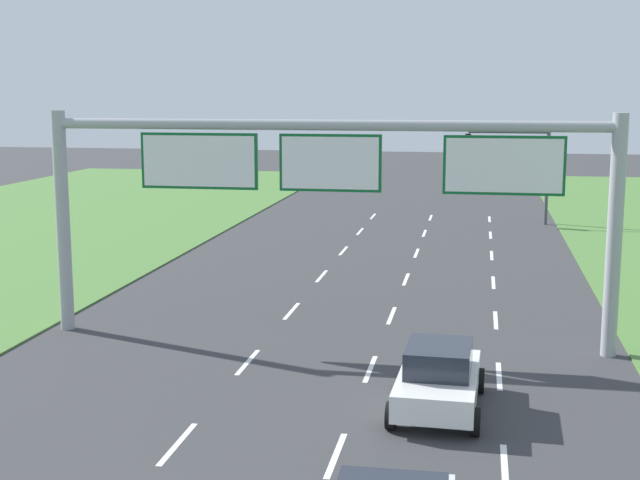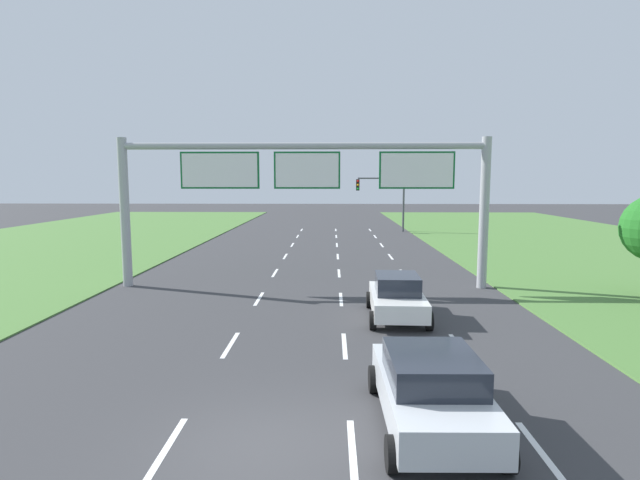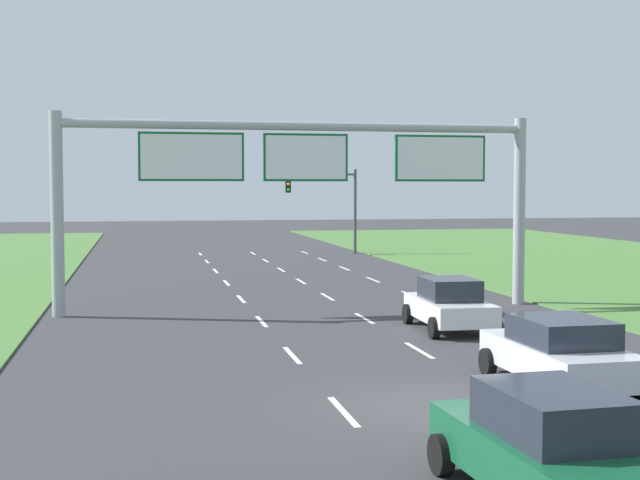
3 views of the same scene
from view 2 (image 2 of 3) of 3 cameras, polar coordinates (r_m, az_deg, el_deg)
name	(u,v)px [view 2 (image 2 of 3)]	position (r m, az deg, el deg)	size (l,w,h in m)	color
ground_plane	(259,450)	(10.17, -7.01, -22.75)	(200.00, 200.00, 0.00)	#38383A
lane_dashes_inner_left	(259,299)	(21.57, -6.99, -6.67)	(0.14, 62.40, 0.01)	white
lane_dashes_inner_right	(341,299)	(21.35, 2.41, -6.77)	(0.14, 62.40, 0.01)	white
lane_dashes_slip	(424,300)	(21.70, 11.76, -6.69)	(0.14, 62.40, 0.01)	white
car_near_red	(397,297)	(18.52, 8.79, -6.42)	(2.22, 4.09, 1.61)	white
car_lead_silver	(431,388)	(10.81, 12.53, -16.23)	(2.25, 4.40, 1.58)	silver
sign_gantry	(306,182)	(23.25, -1.60, 6.69)	(17.24, 0.44, 7.00)	#9EA0A5
traffic_light_mast	(384,192)	(49.44, 7.31, 5.41)	(4.76, 0.49, 5.60)	#47494F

